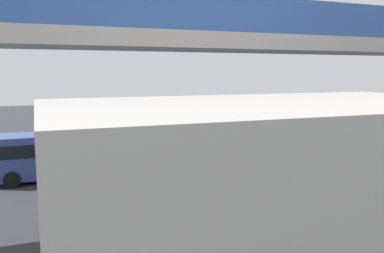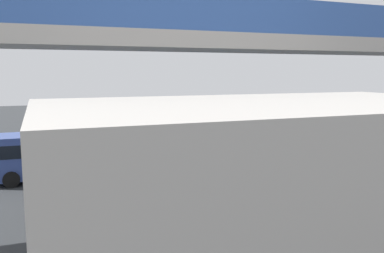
# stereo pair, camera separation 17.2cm
# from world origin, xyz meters

# --- Properties ---
(ground) EXTENTS (80.00, 80.00, 0.00)m
(ground) POSITION_xyz_m (0.00, 0.00, 0.00)
(ground) COLOR #2D3033
(city_bus) EXTENTS (11.54, 2.85, 3.15)m
(city_bus) POSITION_xyz_m (0.54, 0.03, 1.88)
(city_bus) COLOR #196BB7
(city_bus) RESTS_ON ground
(parked_van) EXTENTS (4.80, 2.17, 2.05)m
(parked_van) POSITION_xyz_m (8.97, 3.18, 1.18)
(parked_van) COLOR #33478C
(parked_van) RESTS_ON ground
(pedestrian) EXTENTS (0.38, 0.38, 1.79)m
(pedestrian) POSITION_xyz_m (-6.47, 2.13, 0.89)
(pedestrian) COLOR #2D2D38
(pedestrian) RESTS_ON ground
(lane_dash_leftmost) EXTENTS (2.00, 0.20, 0.01)m
(lane_dash_leftmost) POSITION_xyz_m (-8.00, -2.12, 0.00)
(lane_dash_leftmost) COLOR silver
(lane_dash_leftmost) RESTS_ON ground
(lane_dash_left) EXTENTS (2.00, 0.20, 0.01)m
(lane_dash_left) POSITION_xyz_m (-4.00, -2.12, 0.00)
(lane_dash_left) COLOR silver
(lane_dash_left) RESTS_ON ground
(lane_dash_centre) EXTENTS (2.00, 0.20, 0.01)m
(lane_dash_centre) POSITION_xyz_m (0.00, -2.12, 0.00)
(lane_dash_centre) COLOR silver
(lane_dash_centre) RESTS_ON ground
(lane_dash_right) EXTENTS (2.00, 0.20, 0.01)m
(lane_dash_right) POSITION_xyz_m (4.00, -2.12, 0.00)
(lane_dash_right) COLOR silver
(lane_dash_right) RESTS_ON ground
(lane_dash_rightmost) EXTENTS (2.00, 0.20, 0.01)m
(lane_dash_rightmost) POSITION_xyz_m (8.00, -2.12, 0.00)
(lane_dash_rightmost) COLOR silver
(lane_dash_rightmost) RESTS_ON ground
(pedestrian_overpass) EXTENTS (29.59, 2.60, 7.07)m
(pedestrian_overpass) POSITION_xyz_m (0.00, 9.55, 5.30)
(pedestrian_overpass) COLOR #B2ADA5
(pedestrian_overpass) RESTS_ON ground
(station_building) EXTENTS (9.00, 5.04, 4.20)m
(station_building) POSITION_xyz_m (5.02, 15.26, 2.10)
(station_building) COLOR #B2ADA5
(station_building) RESTS_ON ground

